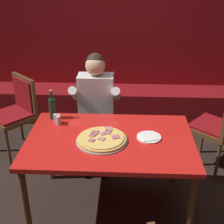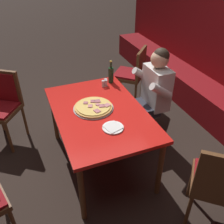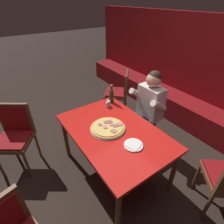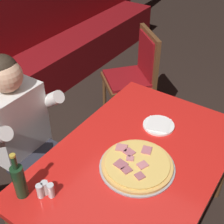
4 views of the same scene
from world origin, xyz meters
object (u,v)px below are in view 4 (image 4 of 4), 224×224
(main_dining_table, at_px, (136,166))
(pizza, at_px, (137,165))
(dining_chair_near_left, at_px, (135,73))
(shaker_parmesan, at_px, (51,191))
(diner_seated_blue_shirt, at_px, (27,136))
(shaker_oregano, at_px, (45,188))
(plate_white_paper, at_px, (159,125))
(beer_bottle, at_px, (19,180))
(shaker_red_pepper_flakes, at_px, (40,192))

(main_dining_table, distance_m, pizza, 0.12)
(dining_chair_near_left, bearing_deg, shaker_parmesan, -164.66)
(diner_seated_blue_shirt, bearing_deg, shaker_parmesan, -120.38)
(shaker_oregano, height_order, dining_chair_near_left, dining_chair_near_left)
(plate_white_paper, distance_m, beer_bottle, 0.97)
(shaker_red_pepper_flakes, relative_size, shaker_parmesan, 1.00)
(main_dining_table, bearing_deg, diner_seated_blue_shirt, 104.96)
(beer_bottle, bearing_deg, dining_chair_near_left, 10.38)
(shaker_oregano, bearing_deg, dining_chair_near_left, 14.07)
(pizza, relative_size, shaker_red_pepper_flakes, 5.08)
(beer_bottle, distance_m, shaker_parmesan, 0.17)
(shaker_red_pepper_flakes, distance_m, dining_chair_near_left, 1.73)
(dining_chair_near_left, bearing_deg, shaker_red_pepper_flakes, -166.39)
(dining_chair_near_left, bearing_deg, plate_white_paper, -141.22)
(pizza, distance_m, dining_chair_near_left, 1.42)
(main_dining_table, xyz_separation_m, plate_white_paper, (0.33, 0.02, 0.08))
(plate_white_paper, height_order, dining_chair_near_left, dining_chair_near_left)
(plate_white_paper, xyz_separation_m, shaker_oregano, (-0.83, 0.24, 0.03))
(plate_white_paper, height_order, shaker_red_pepper_flakes, shaker_red_pepper_flakes)
(shaker_parmesan, bearing_deg, shaker_oregano, 96.16)
(pizza, distance_m, diner_seated_blue_shirt, 0.79)
(shaker_parmesan, bearing_deg, diner_seated_blue_shirt, 59.62)
(shaker_red_pepper_flakes, bearing_deg, shaker_parmesan, -52.58)
(shaker_red_pepper_flakes, bearing_deg, diner_seated_blue_shirt, 54.38)
(pizza, relative_size, plate_white_paper, 2.08)
(main_dining_table, xyz_separation_m, shaker_red_pepper_flakes, (-0.52, 0.27, 0.11))
(pizza, bearing_deg, beer_bottle, 141.36)
(shaker_oregano, bearing_deg, main_dining_table, -27.95)
(plate_white_paper, bearing_deg, shaker_parmesan, 166.32)
(diner_seated_blue_shirt, distance_m, dining_chair_near_left, 1.34)
(pizza, bearing_deg, dining_chair_near_left, 30.66)
(main_dining_table, distance_m, plate_white_paper, 0.35)
(beer_bottle, bearing_deg, shaker_oregano, -52.39)
(plate_white_paper, bearing_deg, main_dining_table, -175.85)
(shaker_oregano, xyz_separation_m, diner_seated_blue_shirt, (0.30, 0.47, -0.09))
(pizza, xyz_separation_m, plate_white_paper, (0.40, 0.07, -0.01))
(main_dining_table, bearing_deg, plate_white_paper, 4.15)
(beer_bottle, relative_size, diner_seated_blue_shirt, 0.23)
(beer_bottle, bearing_deg, pizza, -38.64)
(main_dining_table, height_order, beer_bottle, beer_bottle)
(pizza, distance_m, shaker_red_pepper_flakes, 0.55)
(shaker_red_pepper_flakes, relative_size, diner_seated_blue_shirt, 0.07)
(main_dining_table, distance_m, diner_seated_blue_shirt, 0.75)
(main_dining_table, distance_m, shaker_parmesan, 0.55)
(beer_bottle, bearing_deg, main_dining_table, -32.26)
(pizza, bearing_deg, shaker_red_pepper_flakes, 145.74)
(diner_seated_blue_shirt, height_order, dining_chair_near_left, diner_seated_blue_shirt)
(shaker_oregano, bearing_deg, shaker_red_pepper_flakes, 166.93)
(shaker_parmesan, distance_m, dining_chair_near_left, 1.70)
(pizza, bearing_deg, diner_seated_blue_shirt, 99.48)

